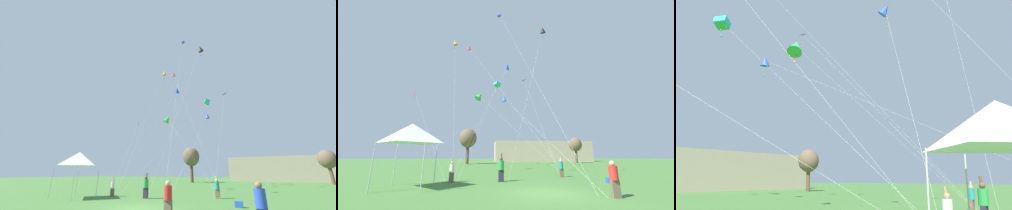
% 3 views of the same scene
% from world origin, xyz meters
% --- Properties ---
extents(ground_plane, '(220.00, 220.00, 0.00)m').
position_xyz_m(ground_plane, '(0.00, 0.00, 0.00)').
color(ground_plane, '#427033').
extents(distant_building, '(31.82, 11.99, 6.47)m').
position_xyz_m(distant_building, '(15.39, 54.83, 3.24)').
color(distant_building, tan).
rests_on(distant_building, ground).
extents(tree_far_right, '(4.15, 4.15, 8.37)m').
position_xyz_m(tree_far_right, '(-7.88, 36.31, 5.95)').
color(tree_far_right, brown).
rests_on(tree_far_right, ground).
extents(tree_far_left, '(3.29, 3.29, 6.64)m').
position_xyz_m(tree_far_left, '(20.32, 38.34, 4.72)').
color(tree_far_left, brown).
rests_on(tree_far_left, ground).
extents(festival_tent, '(3.05, 3.05, 4.01)m').
position_xyz_m(festival_tent, '(-8.26, 2.35, 3.37)').
color(festival_tent, '#B7B7BC').
rests_on(festival_tent, ground).
extents(cooler_box, '(0.49, 0.36, 0.38)m').
position_xyz_m(cooler_box, '(5.77, 3.22, 0.19)').
color(cooler_box, blue).
rests_on(cooler_box, ground).
extents(person_teal_shirt, '(0.38, 0.38, 1.83)m').
position_xyz_m(person_teal_shirt, '(3.70, 7.22, 0.89)').
color(person_teal_shirt, brown).
rests_on(person_teal_shirt, ground).
extents(person_green_shirt, '(0.43, 0.43, 2.11)m').
position_xyz_m(person_green_shirt, '(-2.14, 4.74, 1.02)').
color(person_green_shirt, '#282833').
rests_on(person_green_shirt, ground).
extents(person_white_shirt, '(0.36, 0.36, 1.74)m').
position_xyz_m(person_white_shirt, '(-5.91, 4.80, 0.84)').
color(person_white_shirt, brown).
rests_on(person_white_shirt, ground).
extents(person_red_shirt, '(0.41, 0.41, 1.71)m').
position_xyz_m(person_red_shirt, '(2.89, -1.51, 0.92)').
color(person_red_shirt, brown).
rests_on(person_red_shirt, ground).
extents(person_blue_shirt, '(0.42, 0.42, 1.77)m').
position_xyz_m(person_blue_shirt, '(7.14, -2.36, 0.95)').
color(person_blue_shirt, '#282833').
rests_on(person_blue_shirt, ground).
extents(kite_black_diamond_0, '(5.03, 4.15, 16.77)m').
position_xyz_m(kite_black_diamond_0, '(2.89, 7.86, 16.25)').
color(kite_black_diamond_0, silver).
rests_on(kite_black_diamond_0, ground).
extents(kite_blue_diamond_1, '(3.18, 25.41, 12.95)m').
position_xyz_m(kite_blue_diamond_1, '(-0.21, 23.32, 12.38)').
color(kite_blue_diamond_1, silver).
rests_on(kite_blue_diamond_1, ground).
extents(kite_black_delta_2, '(0.85, 16.06, 16.28)m').
position_xyz_m(kite_black_delta_2, '(3.48, 22.26, 15.72)').
color(kite_black_delta_2, silver).
rests_on(kite_black_delta_2, ground).
extents(kite_orange_diamond_3, '(5.40, 21.21, 26.27)m').
position_xyz_m(kite_orange_diamond_3, '(-10.71, 26.01, 25.61)').
color(kite_orange_diamond_3, silver).
rests_on(kite_orange_diamond_3, ground).
extents(kite_blue_diamond_4, '(4.65, 16.61, 24.95)m').
position_xyz_m(kite_blue_diamond_4, '(-1.85, 15.20, 24.42)').
color(kite_blue_diamond_4, silver).
rests_on(kite_blue_diamond_4, ground).
extents(kite_blue_diamond_5, '(5.51, 5.66, 12.94)m').
position_xyz_m(kite_blue_diamond_5, '(-1.07, 10.03, 12.37)').
color(kite_blue_diamond_5, silver).
rests_on(kite_blue_diamond_5, ground).
extents(kite_red_delta_6, '(12.18, 22.03, 14.49)m').
position_xyz_m(kite_red_delta_6, '(-17.99, 26.60, 14.04)').
color(kite_red_delta_6, silver).
rests_on(kite_red_delta_6, ground).
extents(kite_cyan_box_7, '(5.08, 25.15, 18.22)m').
position_xyz_m(kite_cyan_box_7, '(-1.33, 29.38, 17.60)').
color(kite_cyan_box_7, silver).
rests_on(kite_cyan_box_7, ground).
extents(kite_red_diamond_8, '(12.05, 17.91, 24.13)m').
position_xyz_m(kite_red_diamond_8, '(-7.45, 24.28, 23.50)').
color(kite_red_diamond_8, silver).
rests_on(kite_red_diamond_8, ground).
extents(kite_green_diamond_9, '(9.16, 8.22, 10.78)m').
position_xyz_m(kite_green_diamond_9, '(-4.47, 14.47, 9.98)').
color(kite_green_diamond_9, silver).
rests_on(kite_green_diamond_9, ground).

